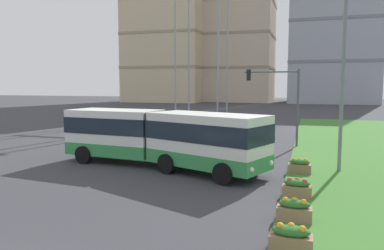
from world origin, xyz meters
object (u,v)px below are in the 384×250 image
Objects in this scene: flower_planter_1 at (291,238)px; apartment_tower_centre at (333,26)px; flower_planter_3 at (297,188)px; apartment_tower_west at (167,20)px; articulated_bus at (161,137)px; flower_planter_2 at (294,210)px; traffic_light_far_right at (279,93)px; apartment_tower_westcentre at (239,5)px; streetlight_median at (343,71)px; flower_planter_4 at (300,166)px.

apartment_tower_centre reaches higher than flower_planter_1.
flower_planter_3 is 0.03× the size of apartment_tower_west.
articulated_bus is at bearing -69.00° from apartment_tower_west.
flower_planter_2 is 15.73m from traffic_light_far_right.
articulated_bus reaches higher than flower_planter_1.
flower_planter_3 is at bearing -78.11° from apartment_tower_westcentre.
flower_planter_2 is (7.13, -6.28, -1.23)m from articulated_bus.
flower_planter_2 is 96.62m from apartment_tower_westcentre.
apartment_tower_westcentre is at bearing 176.92° from apartment_tower_centre.
flower_planter_3 is 0.12× the size of streetlight_median.
apartment_tower_westcentre reaches higher than flower_planter_2.
apartment_tower_centre is (5.64, 92.28, 18.88)m from flower_planter_1.
apartment_tower_west is 0.83× the size of apartment_tower_westcentre.
flower_planter_2 and flower_planter_4 have the same top height.
articulated_bus is at bearing 129.63° from flower_planter_1.
flower_planter_1 is at bearing -90.00° from flower_planter_2.
apartment_tower_west is (-38.67, 75.54, 16.72)m from streetlight_median.
articulated_bus reaches higher than flower_planter_4.
flower_planter_3 is (0.00, 2.67, 0.00)m from flower_planter_2.
traffic_light_far_right is at bearing 95.55° from flower_planter_1.
flower_planter_1 is 0.03× the size of apartment_tower_centre.
apartment_tower_centre is (24.29, -1.31, -6.84)m from apartment_tower_westcentre.
flower_planter_1 and flower_planter_3 have the same top height.
flower_planter_2 and flower_planter_3 have the same top height.
flower_planter_1 and flower_planter_4 have the same top height.
flower_planter_2 is 0.03× the size of apartment_tower_west.
traffic_light_far_right is 76.62m from apartment_tower_centre.
apartment_tower_centre reaches higher than flower_planter_2.
apartment_tower_west is at bearing 114.47° from flower_planter_3.
flower_planter_1 is 1.00× the size of flower_planter_2.
flower_planter_1 is at bearing -50.37° from articulated_bus.
streetlight_median is 83.33m from apartment_tower_centre.
apartment_tower_west reaches higher than articulated_bus.
apartment_tower_centre is at bearing -3.08° from apartment_tower_westcentre.
apartment_tower_westcentre reaches higher than flower_planter_1.
flower_planter_2 is at bearing -90.00° from flower_planter_3.
streetlight_median is 86.49m from apartment_tower_west.
articulated_bus is 9.58m from flower_planter_2.
apartment_tower_west is at bearing 115.64° from flower_planter_4.
articulated_bus is at bearing -82.28° from apartment_tower_westcentre.
flower_planter_4 is at bearing 90.00° from flower_planter_2.
apartment_tower_westcentre reaches higher than apartment_tower_centre.
flower_planter_1 is 95.76m from apartment_tower_west.
traffic_light_far_right is at bearing -77.43° from apartment_tower_westcentre.
apartment_tower_west is at bearing -156.72° from apartment_tower_westcentre.
traffic_light_far_right is (-1.71, 17.59, 3.43)m from flower_planter_1.
articulated_bus reaches higher than flower_planter_2.
flower_planter_4 is at bearing -150.54° from streetlight_median.
streetlight_median is at bearing 29.46° from flower_planter_4.
apartment_tower_west reaches higher than flower_planter_4.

